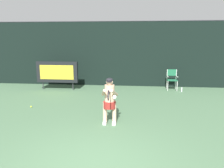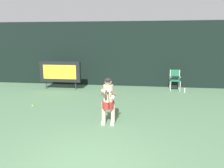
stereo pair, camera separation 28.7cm
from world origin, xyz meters
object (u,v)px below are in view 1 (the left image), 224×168
object	(u,v)px
water_bottle	(182,89)
tennis_player	(110,99)
umpire_chair	(172,78)
tennis_racket	(108,95)
scoreboard	(57,72)
tennis_ball_loose	(31,107)

from	to	relation	value
water_bottle	tennis_player	world-z (taller)	tennis_player
umpire_chair	tennis_player	xyz separation A→B (m)	(-2.76, -5.08, 0.20)
tennis_racket	scoreboard	bearing A→B (deg)	120.67
umpire_chair	water_bottle	size ratio (longest dim) A/B	4.08
tennis_racket	tennis_player	bearing A→B (deg)	90.55
umpire_chair	tennis_player	bearing A→B (deg)	-118.50
scoreboard	umpire_chair	distance (m)	6.09
scoreboard	tennis_racket	bearing A→B (deg)	-56.80
umpire_chair	water_bottle	distance (m)	0.79
scoreboard	water_bottle	distance (m)	6.55
water_bottle	tennis_ball_loose	distance (m)	7.28
scoreboard	umpire_chair	bearing A→B (deg)	5.15
tennis_player	tennis_racket	size ratio (longest dim) A/B	2.47
tennis_player	water_bottle	bearing A→B (deg)	55.46
tennis_racket	tennis_ball_loose	xyz separation A→B (m)	(-3.32, 1.90, -1.05)
tennis_ball_loose	tennis_player	bearing A→B (deg)	-22.48
tennis_ball_loose	water_bottle	bearing A→B (deg)	26.90
water_bottle	scoreboard	bearing A→B (deg)	-178.96
water_bottle	tennis_player	bearing A→B (deg)	-124.54
tennis_ball_loose	umpire_chair	bearing A→B (deg)	31.61
scoreboard	water_bottle	bearing A→B (deg)	1.04
umpire_chair	tennis_ball_loose	world-z (taller)	umpire_chair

